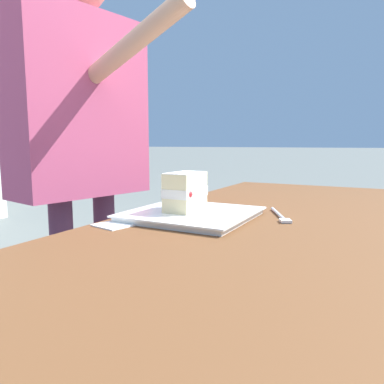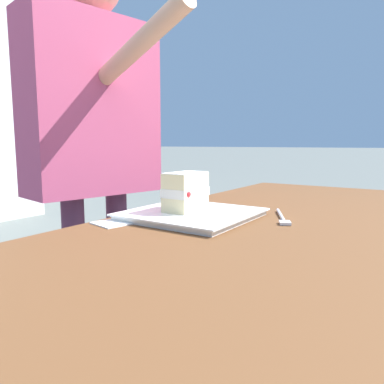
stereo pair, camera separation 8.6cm
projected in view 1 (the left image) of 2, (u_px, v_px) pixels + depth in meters
patio_table at (330, 271)px, 0.76m from camera, size 1.61×0.95×0.75m
dessert_plate at (192, 214)px, 0.87m from camera, size 0.28×0.28×0.02m
cake_slice at (185, 192)px, 0.87m from camera, size 0.11×0.08×0.09m
dessert_fork at (280, 216)px, 0.88m from camera, size 0.16×0.09×0.01m
paper_napkin at (122, 223)px, 0.80m from camera, size 0.12×0.10×0.00m
diner_person at (80, 115)px, 1.11m from camera, size 0.44×0.56×1.51m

